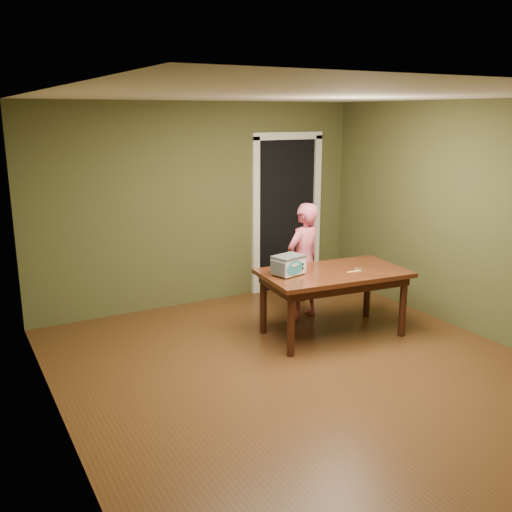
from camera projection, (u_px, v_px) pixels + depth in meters
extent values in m
plane|color=#502D17|center=(307.00, 372.00, 5.54)|extent=(5.00, 5.00, 0.00)
cube|color=#474826|center=(200.00, 205.00, 7.35)|extent=(4.50, 0.02, 2.60)
cube|color=#474826|center=(55.00, 275.00, 4.17)|extent=(0.02, 5.00, 2.60)
cube|color=#474826|center=(479.00, 220.00, 6.28)|extent=(0.02, 5.00, 2.60)
cube|color=white|center=(313.00, 95.00, 4.91)|extent=(4.50, 5.00, 0.02)
cube|color=black|center=(275.00, 212.00, 8.27)|extent=(0.90, 0.60, 2.10)
cube|color=black|center=(286.00, 216.00, 8.01)|extent=(0.90, 0.02, 2.10)
cube|color=white|center=(256.00, 219.00, 7.76)|extent=(0.10, 0.06, 2.20)
cube|color=white|center=(316.00, 213.00, 8.23)|extent=(0.10, 0.06, 2.20)
cube|color=white|center=(288.00, 136.00, 7.73)|extent=(1.10, 0.06, 0.10)
cube|color=#3A190D|center=(334.00, 273.00, 6.32)|extent=(1.68, 1.06, 0.05)
cube|color=black|center=(333.00, 280.00, 6.34)|extent=(1.55, 0.92, 0.10)
cylinder|color=black|center=(291.00, 324.00, 5.84)|extent=(0.08, 0.08, 0.70)
cylinder|color=black|center=(263.00, 304.00, 6.46)|extent=(0.08, 0.08, 0.70)
cylinder|color=black|center=(403.00, 306.00, 6.37)|extent=(0.08, 0.08, 0.70)
cylinder|color=black|center=(367.00, 289.00, 7.00)|extent=(0.08, 0.08, 0.70)
cylinder|color=#4C4F54|center=(286.00, 278.00, 6.02)|extent=(0.02, 0.02, 0.01)
cylinder|color=#4C4F54|center=(274.00, 275.00, 6.14)|extent=(0.02, 0.02, 0.01)
cylinder|color=#4C4F54|center=(303.00, 273.00, 6.20)|extent=(0.02, 0.02, 0.01)
cylinder|color=#4C4F54|center=(291.00, 270.00, 6.32)|extent=(0.02, 0.02, 0.01)
cube|color=silver|center=(289.00, 265.00, 6.14)|extent=(0.37, 0.30, 0.18)
cube|color=#4C4F54|center=(289.00, 257.00, 6.12)|extent=(0.37, 0.31, 0.03)
cube|color=#4C4F54|center=(278.00, 268.00, 6.03)|extent=(0.07, 0.20, 0.14)
cube|color=#4C4F54|center=(299.00, 263.00, 6.26)|extent=(0.07, 0.20, 0.14)
ellipsoid|color=teal|center=(295.00, 268.00, 6.04)|extent=(0.24, 0.07, 0.15)
cylinder|color=black|center=(303.00, 264.00, 6.12)|extent=(0.02, 0.02, 0.02)
cylinder|color=black|center=(303.00, 268.00, 6.13)|extent=(0.02, 0.02, 0.02)
cylinder|color=silver|center=(358.00, 269.00, 6.35)|extent=(0.10, 0.10, 0.02)
cylinder|color=#492B18|center=(358.00, 268.00, 6.35)|extent=(0.09, 0.09, 0.01)
cube|color=#F9C66C|center=(354.00, 271.00, 6.28)|extent=(0.18, 0.04, 0.01)
imported|color=#C45068|center=(304.00, 262.00, 6.86)|extent=(0.59, 0.47, 1.42)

